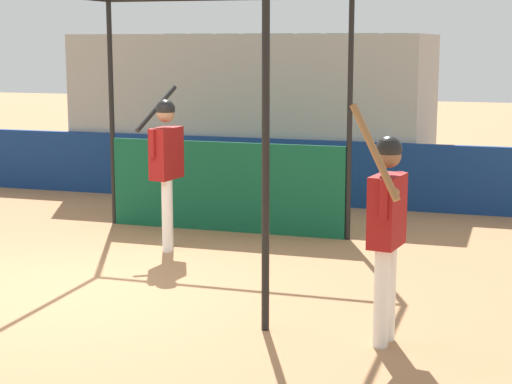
{
  "coord_description": "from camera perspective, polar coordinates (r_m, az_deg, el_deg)",
  "views": [
    {
      "loc": [
        4.52,
        -7.62,
        2.57
      ],
      "look_at": [
        1.91,
        0.71,
        1.03
      ],
      "focal_mm": 60.0,
      "sensor_mm": 36.0,
      "label": 1
    }
  ],
  "objects": [
    {
      "name": "ground_plane",
      "position": [
        9.22,
        -12.82,
        -6.41
      ],
      "size": [
        60.0,
        60.0,
        0.0
      ],
      "primitive_type": "plane",
      "color": "#A8754C"
    },
    {
      "name": "outfield_wall",
      "position": [
        13.92,
        -1.73,
        1.55
      ],
      "size": [
        24.0,
        0.12,
        1.03
      ],
      "color": "navy",
      "rests_on": "ground"
    },
    {
      "name": "bleacher_section",
      "position": [
        15.4,
        0.28,
        5.49
      ],
      "size": [
        5.95,
        3.2,
        2.71
      ],
      "color": "#9E9E99",
      "rests_on": "ground"
    },
    {
      "name": "batting_cage",
      "position": [
        10.82,
        -3.38,
        3.53
      ],
      "size": [
        3.45,
        3.81,
        3.16
      ],
      "color": "black",
      "rests_on": "ground"
    },
    {
      "name": "player_batter",
      "position": [
        10.58,
        -6.01,
        2.25
      ],
      "size": [
        0.55,
        0.97,
        2.01
      ],
      "rotation": [
        0.0,
        0.0,
        1.43
      ],
      "color": "white",
      "rests_on": "ground"
    },
    {
      "name": "player_waiting",
      "position": [
        7.26,
        8.71,
        -1.83
      ],
      "size": [
        0.49,
        0.78,
        2.08
      ],
      "rotation": [
        0.0,
        0.0,
        -1.73
      ],
      "color": "white",
      "rests_on": "ground"
    }
  ]
}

